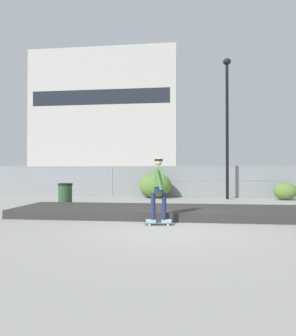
# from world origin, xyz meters

# --- Properties ---
(ground_plane) EXTENTS (120.00, 120.00, 0.00)m
(ground_plane) POSITION_xyz_m (0.00, 0.00, 0.00)
(ground_plane) COLOR gray
(gravel_berm) EXTENTS (10.53, 2.55, 0.28)m
(gravel_berm) POSITION_xyz_m (0.00, 2.15, 0.14)
(gravel_berm) COLOR #33302D
(gravel_berm) RESTS_ON ground_plane
(skateboard) EXTENTS (0.81, 0.27, 0.07)m
(skateboard) POSITION_xyz_m (-0.24, 0.42, 0.06)
(skateboard) COLOR #2D608C
(skateboard) RESTS_ON ground_plane
(skater) EXTENTS (0.73, 0.60, 1.82)m
(skater) POSITION_xyz_m (-0.24, 0.42, 1.11)
(skater) COLOR #B2ADA8
(skater) RESTS_ON skateboard
(chain_fence) EXTENTS (22.33, 0.06, 1.85)m
(chain_fence) POSITION_xyz_m (-0.00, 9.30, 0.93)
(chain_fence) COLOR gray
(chain_fence) RESTS_ON ground_plane
(street_lamp) EXTENTS (0.44, 0.44, 7.80)m
(street_lamp) POSITION_xyz_m (3.00, 8.36, 4.76)
(street_lamp) COLOR black
(street_lamp) RESTS_ON ground_plane
(parked_car_near) EXTENTS (4.40, 1.96, 1.66)m
(parked_car_near) POSITION_xyz_m (-2.24, 12.62, 0.84)
(parked_car_near) COLOR black
(parked_car_near) RESTS_ON ground_plane
(parked_car_mid) EXTENTS (4.51, 2.17, 1.66)m
(parked_car_mid) POSITION_xyz_m (4.49, 12.55, 0.84)
(parked_car_mid) COLOR navy
(parked_car_mid) RESTS_ON ground_plane
(library_building) EXTENTS (25.65, 11.95, 22.69)m
(library_building) POSITION_xyz_m (-12.88, 44.33, 11.34)
(library_building) COLOR #B2AFA8
(library_building) RESTS_ON ground_plane
(shrub_left) EXTENTS (1.02, 0.83, 0.79)m
(shrub_left) POSITION_xyz_m (-1.35, 8.81, 0.39)
(shrub_left) COLOR #477F38
(shrub_left) RESTS_ON ground_plane
(shrub_center) EXTENTS (1.86, 1.52, 1.43)m
(shrub_center) POSITION_xyz_m (-1.01, 8.57, 0.72)
(shrub_center) COLOR #567A33
(shrub_center) RESTS_ON ground_plane
(shrub_right) EXTENTS (1.21, 0.99, 0.94)m
(shrub_right) POSITION_xyz_m (5.98, 8.18, 0.47)
(shrub_right) COLOR #567A33
(shrub_right) RESTS_ON ground_plane
(trash_bin) EXTENTS (0.59, 0.59, 1.03)m
(trash_bin) POSITION_xyz_m (-4.35, 3.68, 0.52)
(trash_bin) COLOR #2D5133
(trash_bin) RESTS_ON ground_plane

